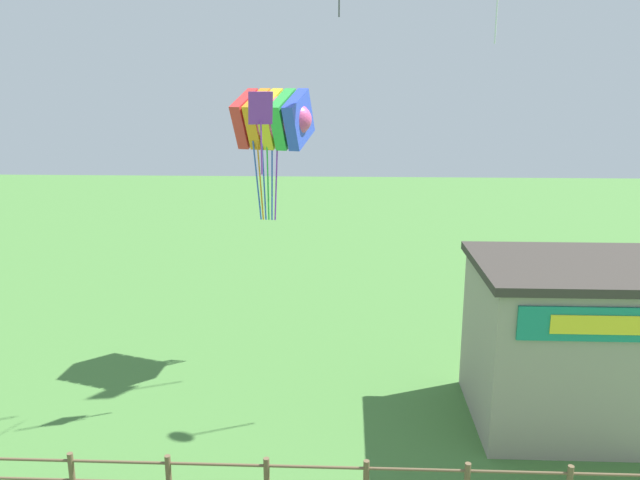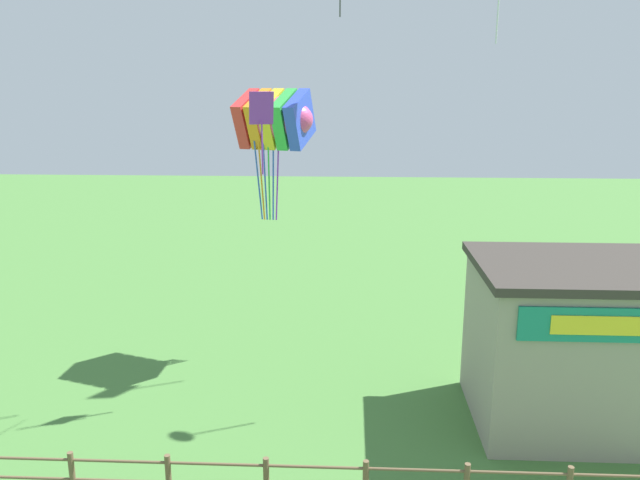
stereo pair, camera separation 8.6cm
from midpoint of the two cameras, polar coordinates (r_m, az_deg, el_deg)
name	(u,v)px [view 1 (the left image)]	position (r m, az deg, el deg)	size (l,w,h in m)	color
seaside_building	(588,343)	(19.70, 23.16, -8.63)	(6.64, 4.70, 4.81)	gray
kite_rainbow_parafoil	(273,119)	(21.99, -4.43, 10.95)	(3.31, 2.81, 4.59)	#E54C8C
kite_purple_streamer	(261,117)	(18.79, -5.58, 11.14)	(0.77, 0.48, 2.43)	purple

